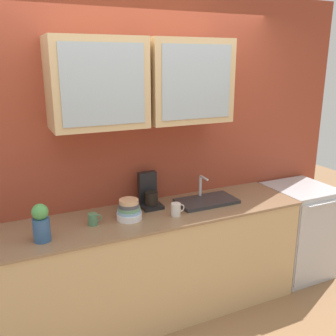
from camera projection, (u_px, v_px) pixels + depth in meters
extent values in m
plane|color=#936B47|center=(153.00, 312.00, 3.29)|extent=(10.00, 10.00, 0.00)
cube|color=#993D28|center=(135.00, 154.00, 3.25)|extent=(4.17, 0.10, 2.67)
cube|color=tan|center=(97.00, 83.00, 2.72)|extent=(0.69, 0.37, 0.65)
cube|color=#9EADB7|center=(104.00, 85.00, 2.56)|extent=(0.59, 0.01, 0.55)
cube|color=tan|center=(186.00, 81.00, 3.02)|extent=(0.69, 0.37, 0.65)
cube|color=#9EADB7|center=(197.00, 82.00, 2.86)|extent=(0.59, 0.01, 0.55)
cube|color=tan|center=(153.00, 266.00, 3.17)|extent=(2.55, 0.62, 0.90)
cube|color=#8C6B4C|center=(152.00, 215.00, 3.04)|extent=(2.57, 0.64, 0.02)
cube|color=#2D2D30|center=(207.00, 201.00, 3.27)|extent=(0.52, 0.29, 0.03)
cylinder|color=silver|center=(200.00, 186.00, 3.34)|extent=(0.02, 0.02, 0.18)
cylinder|color=silver|center=(204.00, 178.00, 3.27)|extent=(0.02, 0.12, 0.02)
cylinder|color=white|center=(129.00, 216.00, 2.93)|extent=(0.20, 0.20, 0.05)
cylinder|color=#8CB7E0|center=(129.00, 212.00, 2.93)|extent=(0.19, 0.19, 0.04)
cylinder|color=#669972|center=(129.00, 209.00, 2.92)|extent=(0.17, 0.17, 0.04)
cylinder|color=#4C4C54|center=(129.00, 206.00, 2.91)|extent=(0.16, 0.16, 0.04)
cylinder|color=#E0AD7F|center=(129.00, 202.00, 2.90)|extent=(0.15, 0.15, 0.04)
cylinder|color=#33598C|center=(42.00, 230.00, 2.56)|extent=(0.12, 0.12, 0.17)
sphere|color=#4C994C|center=(40.00, 212.00, 2.53)|extent=(0.11, 0.11, 0.11)
cylinder|color=silver|center=(176.00, 209.00, 2.99)|extent=(0.08, 0.08, 0.10)
torus|color=silver|center=(181.00, 208.00, 3.01)|extent=(0.06, 0.01, 0.06)
cylinder|color=#4C7F59|center=(93.00, 219.00, 2.82)|extent=(0.07, 0.07, 0.09)
torus|color=#4C7F59|center=(98.00, 218.00, 2.84)|extent=(0.06, 0.01, 0.06)
cube|color=silver|center=(297.00, 230.00, 3.81)|extent=(0.58, 0.59, 0.92)
cube|color=silver|center=(320.00, 242.00, 3.55)|extent=(0.55, 0.01, 0.83)
cylinder|color=silver|center=(327.00, 204.00, 3.42)|extent=(0.44, 0.02, 0.02)
cube|color=black|center=(151.00, 205.00, 3.18)|extent=(0.17, 0.20, 0.03)
cylinder|color=black|center=(151.00, 198.00, 3.14)|extent=(0.11, 0.11, 0.11)
cube|color=black|center=(147.00, 187.00, 3.20)|extent=(0.15, 0.06, 0.26)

